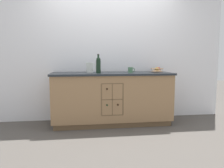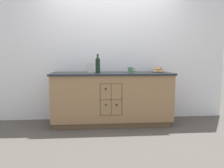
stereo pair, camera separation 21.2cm
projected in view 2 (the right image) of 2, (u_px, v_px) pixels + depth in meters
name	position (u px, v px, depth m)	size (l,w,h in m)	color
ground_plane	(112.00, 123.00, 3.85)	(14.00, 14.00, 0.00)	#4C4742
back_wall	(110.00, 51.00, 4.09)	(4.41, 0.06, 2.55)	white
kitchen_island	(112.00, 98.00, 3.80)	(2.05, 0.68, 0.90)	brown
fruit_bowl	(158.00, 70.00, 3.90)	(0.23, 0.23, 0.09)	tan
white_pitcher	(90.00, 67.00, 3.82)	(0.18, 0.12, 0.17)	silver
ceramic_mug	(131.00, 70.00, 3.71)	(0.12, 0.08, 0.09)	#4C7A56
standing_wine_bottle	(98.00, 65.00, 3.56)	(0.08, 0.08, 0.31)	black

